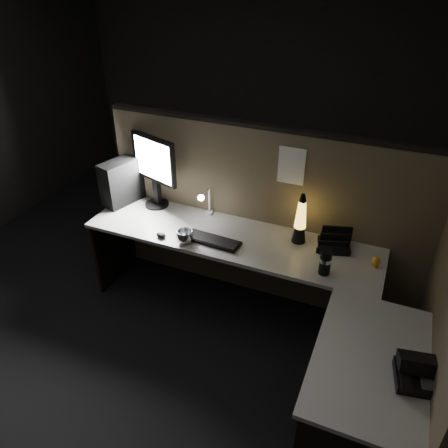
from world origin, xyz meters
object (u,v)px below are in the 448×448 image
at_px(pc_tower, 122,182).
at_px(desk_phone, 420,372).
at_px(lava_lamp, 300,222).
at_px(monitor, 154,165).
at_px(keyboard, 213,241).

bearing_deg(pc_tower, desk_phone, -5.98).
distance_m(pc_tower, desk_phone, 2.66).
xyz_separation_m(lava_lamp, desk_phone, (0.89, -1.00, -0.11)).
xyz_separation_m(pc_tower, monitor, (0.30, 0.07, 0.18)).
bearing_deg(desk_phone, keyboard, 143.54).
xyz_separation_m(pc_tower, desk_phone, (2.46, -1.00, -0.14)).
relative_size(pc_tower, keyboard, 0.90).
height_order(lava_lamp, desk_phone, lava_lamp).
distance_m(pc_tower, keyboard, 1.03).
bearing_deg(lava_lamp, monitor, 176.53).
bearing_deg(monitor, keyboard, -8.45).
relative_size(pc_tower, monitor, 0.62).
relative_size(keyboard, desk_phone, 1.57).
bearing_deg(monitor, lava_lamp, 14.80).
height_order(pc_tower, monitor, monitor).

